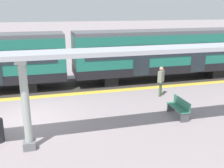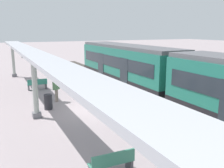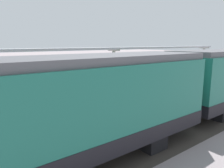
# 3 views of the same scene
# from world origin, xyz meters

# --- Properties ---
(ground_plane) EXTENTS (176.00, 176.00, 0.00)m
(ground_plane) POSITION_xyz_m (0.00, 0.00, 0.00)
(ground_plane) COLOR gray
(tactile_edge_strip) EXTENTS (0.54, 34.34, 0.01)m
(tactile_edge_strip) POSITION_xyz_m (-3.03, 0.00, 0.00)
(tactile_edge_strip) COLOR gold
(tactile_edge_strip) RESTS_ON ground
(trackbed) EXTENTS (3.20, 46.34, 0.01)m
(trackbed) POSITION_xyz_m (-4.91, 0.00, 0.00)
(trackbed) COLOR #38332D
(trackbed) RESTS_ON ground
(train_near_carriage) EXTENTS (2.65, 12.54, 3.48)m
(train_near_carriage) POSITION_xyz_m (-4.90, -4.02, 1.83)
(train_near_carriage) COLOR #1C6859
(train_near_carriage) RESTS_ON ground
(canopy_pillar_nearest) EXTENTS (1.10, 0.44, 3.37)m
(canopy_pillar_nearest) POSITION_xyz_m (2.86, -13.20, 1.71)
(canopy_pillar_nearest) COLOR slate
(canopy_pillar_nearest) RESTS_ON ground
(canopy_pillar_second) EXTENTS (1.10, 0.44, 3.37)m
(canopy_pillar_second) POSITION_xyz_m (2.86, 0.20, 1.71)
(canopy_pillar_second) COLOR slate
(canopy_pillar_second) RESTS_ON ground
(canopy_beam) EXTENTS (1.20, 27.55, 0.16)m
(canopy_beam) POSITION_xyz_m (2.86, 0.18, 3.45)
(canopy_beam) COLOR #A8AAB2
(canopy_beam) RESTS_ON canopy_pillar_nearest
(bench_near_end) EXTENTS (1.51, 0.46, 0.86)m
(bench_near_end) POSITION_xyz_m (1.71, -6.43, 0.44)
(bench_near_end) COLOR #2D826B
(bench_near_end) RESTS_ON ground
(bench_mid_platform) EXTENTS (1.51, 0.46, 0.86)m
(bench_mid_platform) POSITION_xyz_m (1.58, 6.95, 0.44)
(bench_mid_platform) COLOR #387D64
(bench_mid_platform) RESTS_ON ground
(trash_bin) EXTENTS (0.48, 0.48, 0.91)m
(trash_bin) POSITION_xyz_m (1.98, -0.99, 0.45)
(trash_bin) COLOR #27272C
(trash_bin) RESTS_ON ground
(platform_info_sign) EXTENTS (0.56, 0.10, 2.20)m
(platform_info_sign) POSITION_xyz_m (-0.06, -2.44, 1.33)
(platform_info_sign) COLOR #4C4C51
(platform_info_sign) RESTS_ON ground
(passenger_waiting_near_edge) EXTENTS (0.52, 0.52, 1.76)m
(passenger_waiting_near_edge) POSITION_xyz_m (-1.32, 7.34, 1.10)
(passenger_waiting_near_edge) COLOR #4F653F
(passenger_waiting_near_edge) RESTS_ON ground
(passenger_by_the_benches) EXTENTS (0.51, 0.48, 1.67)m
(passenger_by_the_benches) POSITION_xyz_m (1.16, -2.37, 1.04)
(passenger_by_the_benches) COLOR gray
(passenger_by_the_benches) RESTS_ON ground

